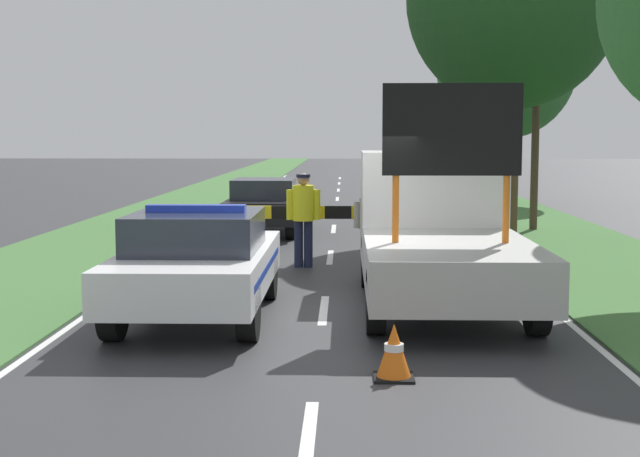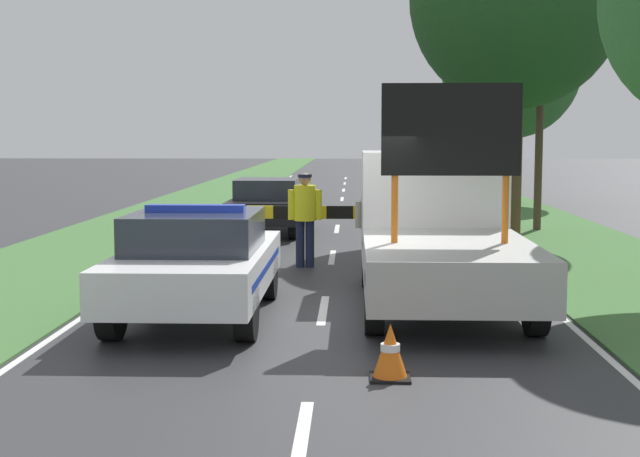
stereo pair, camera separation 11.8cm
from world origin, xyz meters
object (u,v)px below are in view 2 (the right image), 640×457
object	(u,v)px
work_truck	(438,230)
queued_car_suv_grey	(396,185)
queued_car_sedan_black	(268,205)
pedestrian_civilian	(370,222)
utility_pole	(540,93)
traffic_cone_near_police	(390,352)
police_officer	(305,211)
traffic_cone_centre_front	(220,269)
police_car	(198,261)
road_barrier	(326,216)
roadside_tree_mid_left	(511,65)

from	to	relation	value
work_truck	queued_car_suv_grey	world-z (taller)	work_truck
queued_car_sedan_black	pedestrian_civilian	bearing A→B (deg)	112.40
work_truck	utility_pole	world-z (taller)	utility_pole
traffic_cone_near_police	queued_car_suv_grey	world-z (taller)	queued_car_suv_grey
police_officer	queued_car_sedan_black	bearing A→B (deg)	-69.79
police_officer	traffic_cone_centre_front	bearing A→B (deg)	63.78
police_car	work_truck	distance (m)	3.70
traffic_cone_centre_front	utility_pole	distance (m)	11.66
pedestrian_civilian	queued_car_sedan_black	bearing A→B (deg)	101.28
road_barrier	utility_pole	world-z (taller)	utility_pole
police_car	queued_car_sedan_black	distance (m)	10.51
traffic_cone_near_police	police_officer	bearing A→B (deg)	99.50
traffic_cone_near_police	utility_pole	world-z (taller)	utility_pole
police_officer	utility_pole	xyz separation A→B (m)	(5.75, 6.67, 2.53)
queued_car_suv_grey	pedestrian_civilian	bearing A→B (deg)	85.14
work_truck	queued_car_suv_grey	size ratio (longest dim) A/B	1.35
police_car	traffic_cone_centre_front	distance (m)	2.83
roadside_tree_mid_left	police_car	bearing A→B (deg)	-110.86
traffic_cone_near_police	queued_car_sedan_black	xyz separation A→B (m)	(-2.56, 13.53, 0.45)
work_truck	utility_pole	bearing A→B (deg)	-111.89
police_car	pedestrian_civilian	xyz separation A→B (m)	(2.46, 4.45, 0.12)
work_truck	road_barrier	xyz separation A→B (m)	(-1.80, 3.89, -0.15)
road_barrier	queued_car_sedan_black	bearing A→B (deg)	106.63
utility_pole	traffic_cone_near_police	bearing A→B (deg)	-107.14
police_car	utility_pole	xyz separation A→B (m)	(6.97, 11.41, 2.81)
pedestrian_civilian	traffic_cone_near_police	world-z (taller)	pedestrian_civilian
road_barrier	traffic_cone_centre_front	distance (m)	3.11
queued_car_sedan_black	roadside_tree_mid_left	world-z (taller)	roadside_tree_mid_left
road_barrier	police_car	bearing A→B (deg)	-107.99
work_truck	traffic_cone_near_police	size ratio (longest dim) A/B	9.54
police_officer	roadside_tree_mid_left	world-z (taller)	roadside_tree_mid_left
police_officer	pedestrian_civilian	world-z (taller)	police_officer
queued_car_suv_grey	police_car	bearing A→B (deg)	78.46
pedestrian_civilian	police_officer	bearing A→B (deg)	155.61
traffic_cone_near_police	utility_pole	size ratio (longest dim) A/B	0.08
queued_car_sedan_black	utility_pole	size ratio (longest dim) A/B	0.58
police_officer	utility_pole	distance (m)	9.16
traffic_cone_centre_front	roadside_tree_mid_left	size ratio (longest dim) A/B	0.07
work_truck	police_officer	size ratio (longest dim) A/B	3.10
road_barrier	traffic_cone_near_police	size ratio (longest dim) A/B	5.37
police_car	police_officer	xyz separation A→B (m)	(1.22, 4.75, 0.28)
police_car	work_truck	bearing A→B (deg)	17.77
traffic_cone_near_police	road_barrier	bearing A→B (deg)	96.24
work_truck	pedestrian_civilian	distance (m)	3.24
police_car	traffic_cone_near_police	xyz separation A→B (m)	(2.52, -3.02, -0.50)
traffic_cone_near_police	queued_car_suv_grey	bearing A→B (deg)	87.11
pedestrian_civilian	traffic_cone_near_police	bearing A→B (deg)	-100.60
work_truck	roadside_tree_mid_left	world-z (taller)	roadside_tree_mid_left
traffic_cone_centre_front	utility_pole	world-z (taller)	utility_pole
road_barrier	utility_pole	size ratio (longest dim) A/B	0.45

